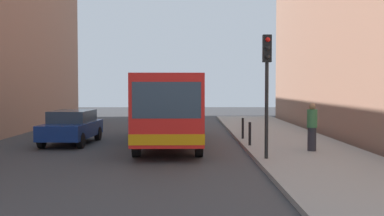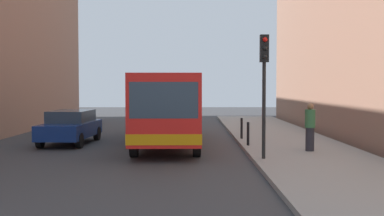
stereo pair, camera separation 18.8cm
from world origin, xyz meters
name	(u,v)px [view 1 (the left image)]	position (x,y,z in m)	size (l,w,h in m)	color
ground_plane	(164,152)	(0.00, 0.00, 0.00)	(80.00, 80.00, 0.00)	#38383A
sidewalk	(302,150)	(5.40, 0.00, 0.07)	(4.40, 40.00, 0.15)	gray
bus	(170,105)	(0.11, 2.59, 1.73)	(2.77, 11.07, 3.00)	red
car_beside_bus	(72,126)	(-4.23, 2.53, 0.78)	(2.02, 4.48, 1.48)	navy
traffic_light	(267,73)	(3.55, -2.81, 3.01)	(0.28, 0.33, 4.10)	black
bollard_near	(250,134)	(3.45, 0.74, 0.62)	(0.11, 0.11, 0.95)	black
bollard_mid	(243,128)	(3.45, 3.27, 0.62)	(0.11, 0.11, 0.95)	black
pedestrian_near_signal	(312,127)	(5.55, -0.93, 1.05)	(0.38, 0.38, 1.78)	#26262D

